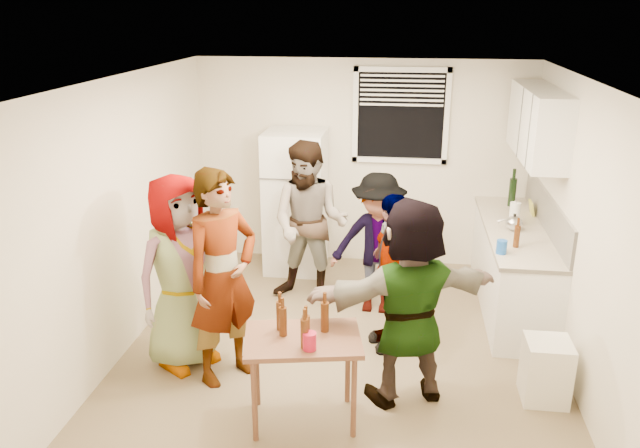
# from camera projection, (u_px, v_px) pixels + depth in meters

# --- Properties ---
(room) EXTENTS (4.00, 4.50, 2.50)m
(room) POSITION_uv_depth(u_px,v_px,m) (341.00, 349.00, 5.89)
(room) COLOR silver
(room) RESTS_ON ground
(window) EXTENTS (1.12, 0.10, 1.06)m
(window) POSITION_uv_depth(u_px,v_px,m) (401.00, 116.00, 7.28)
(window) COLOR white
(window) RESTS_ON room
(refrigerator) EXTENTS (0.70, 0.70, 1.70)m
(refrigerator) POSITION_uv_depth(u_px,v_px,m) (296.00, 202.00, 7.46)
(refrigerator) COLOR white
(refrigerator) RESTS_ON ground
(counter_lower) EXTENTS (0.60, 2.20, 0.86)m
(counter_lower) POSITION_uv_depth(u_px,v_px,m) (512.00, 269.00, 6.60)
(counter_lower) COLOR white
(counter_lower) RESTS_ON ground
(countertop) EXTENTS (0.64, 2.22, 0.04)m
(countertop) POSITION_uv_depth(u_px,v_px,m) (517.00, 229.00, 6.45)
(countertop) COLOR beige
(countertop) RESTS_ON counter_lower
(backsplash) EXTENTS (0.03, 2.20, 0.36)m
(backsplash) POSITION_uv_depth(u_px,v_px,m) (547.00, 212.00, 6.35)
(backsplash) COLOR #A4A096
(backsplash) RESTS_ON countertop
(upper_cabinets) EXTENTS (0.34, 1.60, 0.70)m
(upper_cabinets) POSITION_uv_depth(u_px,v_px,m) (538.00, 123.00, 6.27)
(upper_cabinets) COLOR white
(upper_cabinets) RESTS_ON room
(kettle) EXTENTS (0.26, 0.23, 0.19)m
(kettle) POSITION_uv_depth(u_px,v_px,m) (513.00, 230.00, 6.37)
(kettle) COLOR silver
(kettle) RESTS_ON countertop
(paper_towel) EXTENTS (0.11, 0.11, 0.24)m
(paper_towel) POSITION_uv_depth(u_px,v_px,m) (513.00, 224.00, 6.53)
(paper_towel) COLOR white
(paper_towel) RESTS_ON countertop
(wine_bottle) EXTENTS (0.08, 0.08, 0.32)m
(wine_bottle) POSITION_uv_depth(u_px,v_px,m) (511.00, 206.00, 7.14)
(wine_bottle) COLOR black
(wine_bottle) RESTS_ON countertop
(beer_bottle_counter) EXTENTS (0.06, 0.06, 0.22)m
(beer_bottle_counter) POSITION_uv_depth(u_px,v_px,m) (516.00, 247.00, 5.92)
(beer_bottle_counter) COLOR #47230C
(beer_bottle_counter) RESTS_ON countertop
(blue_cup) EXTENTS (0.10, 0.10, 0.13)m
(blue_cup) POSITION_uv_depth(u_px,v_px,m) (501.00, 253.00, 5.77)
(blue_cup) COLOR blue
(blue_cup) RESTS_ON countertop
(picture_frame) EXTENTS (0.02, 0.18, 0.15)m
(picture_frame) POSITION_uv_depth(u_px,v_px,m) (532.00, 208.00, 6.82)
(picture_frame) COLOR #CECB4A
(picture_frame) RESTS_ON countertop
(trash_bin) EXTENTS (0.36, 0.36, 0.53)m
(trash_bin) POSITION_uv_depth(u_px,v_px,m) (546.00, 372.00, 5.07)
(trash_bin) COLOR white
(trash_bin) RESTS_ON ground
(serving_table) EXTENTS (0.96, 0.73, 0.73)m
(serving_table) POSITION_uv_depth(u_px,v_px,m) (304.00, 419.00, 4.89)
(serving_table) COLOR brown
(serving_table) RESTS_ON ground
(beer_bottle_table) EXTENTS (0.06, 0.06, 0.24)m
(beer_bottle_table) POSITION_uv_depth(u_px,v_px,m) (325.00, 331.00, 4.74)
(beer_bottle_table) COLOR #47230C
(beer_bottle_table) RESTS_ON serving_table
(red_cup) EXTENTS (0.10, 0.10, 0.13)m
(red_cup) POSITION_uv_depth(u_px,v_px,m) (310.00, 349.00, 4.49)
(red_cup) COLOR #B0132D
(red_cup) RESTS_ON serving_table
(guest_grey) EXTENTS (1.92, 1.74, 0.56)m
(guest_grey) POSITION_uv_depth(u_px,v_px,m) (188.00, 360.00, 5.70)
(guest_grey) COLOR gray
(guest_grey) RESTS_ON ground
(guest_stripe) EXTENTS (1.89, 1.69, 0.45)m
(guest_stripe) POSITION_uv_depth(u_px,v_px,m) (228.00, 374.00, 5.49)
(guest_stripe) COLOR #141933
(guest_stripe) RESTS_ON ground
(guest_back_left) EXTENTS (1.12, 1.88, 0.67)m
(guest_back_left) POSITION_uv_depth(u_px,v_px,m) (310.00, 299.00, 6.90)
(guest_back_left) COLOR brown
(guest_back_left) RESTS_ON ground
(guest_back_right) EXTENTS (1.05, 1.55, 0.56)m
(guest_back_right) POSITION_uv_depth(u_px,v_px,m) (375.00, 309.00, 6.66)
(guest_back_right) COLOR #47474C
(guest_back_right) RESTS_ON ground
(guest_black) EXTENTS (1.73, 1.37, 0.37)m
(guest_black) POSITION_uv_depth(u_px,v_px,m) (389.00, 345.00, 5.97)
(guest_black) COLOR black
(guest_black) RESTS_ON ground
(guest_orange) EXTENTS (2.13, 2.20, 0.51)m
(guest_orange) POSITION_uv_depth(u_px,v_px,m) (405.00, 395.00, 5.19)
(guest_orange) COLOR #BB7C49
(guest_orange) RESTS_ON ground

